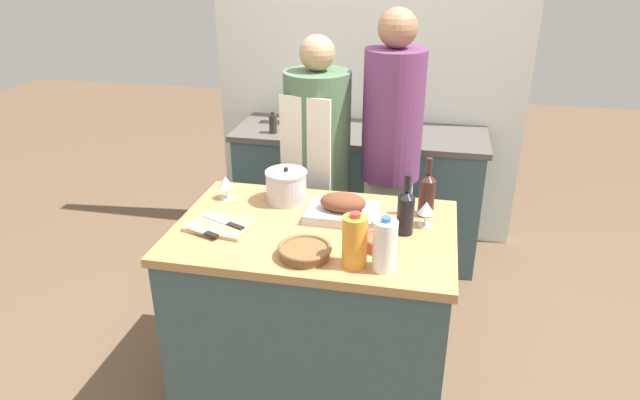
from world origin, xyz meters
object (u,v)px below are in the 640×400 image
at_px(roasting_pan, 343,209).
at_px(stand_mixer, 299,104).
at_px(knife_chef, 225,222).
at_px(person_cook_aproned, 317,167).
at_px(condiment_bottle_short, 273,124).
at_px(cutting_board, 220,225).
at_px(mixing_bowl, 379,241).
at_px(wine_glass_right, 426,209).
at_px(wine_bottle_dark, 427,193).
at_px(wicker_basket, 305,251).
at_px(milk_jug, 385,245).
at_px(knife_paring, 203,232).
at_px(stock_pot, 286,186).
at_px(wine_glass_left, 226,183).
at_px(juice_jug, 355,241).
at_px(person_cook_guest, 391,154).
at_px(condiment_bottle_tall, 336,128).
at_px(wine_bottle_green, 406,211).

relative_size(roasting_pan, stand_mixer, 0.98).
bearing_deg(knife_chef, person_cook_aproned, 73.03).
bearing_deg(condiment_bottle_short, cutting_board, -83.77).
bearing_deg(stand_mixer, mixing_bowl, -65.66).
distance_m(mixing_bowl, wine_glass_right, 0.31).
bearing_deg(wine_bottle_dark, knife_chef, -160.73).
bearing_deg(wine_bottle_dark, mixing_bowl, -116.66).
bearing_deg(wicker_basket, stand_mixer, 104.46).
distance_m(milk_jug, knife_paring, 0.82).
bearing_deg(wine_bottle_dark, person_cook_aproned, 140.97).
xyz_separation_m(stock_pot, wine_glass_left, (-0.31, -0.03, 0.00)).
xyz_separation_m(milk_jug, wine_glass_left, (-0.85, 0.52, -0.02)).
xyz_separation_m(wicker_basket, knife_chef, (-0.42, 0.19, -0.01)).
distance_m(juice_jug, knife_paring, 0.70).
distance_m(wine_bottle_dark, wine_glass_right, 0.12).
xyz_separation_m(wine_bottle_dark, wine_glass_left, (-0.99, -0.01, -0.03)).
xyz_separation_m(wine_glass_right, knife_chef, (-0.89, -0.20, -0.06)).
height_order(milk_jug, wine_glass_right, milk_jug).
height_order(stock_pot, juice_jug, juice_jug).
relative_size(roasting_pan, stock_pot, 1.62).
bearing_deg(wine_glass_left, knife_chef, -70.82).
bearing_deg(person_cook_guest, wine_bottle_dark, -69.01).
distance_m(wine_glass_left, condiment_bottle_tall, 1.16).
relative_size(wicker_basket, knife_chef, 0.99).
xyz_separation_m(stock_pot, milk_jug, (0.54, -0.55, 0.03)).
height_order(stand_mixer, condiment_bottle_tall, stand_mixer).
xyz_separation_m(mixing_bowl, stand_mixer, (-0.76, 1.69, 0.11)).
bearing_deg(wine_glass_left, juice_jug, -35.02).
xyz_separation_m(wicker_basket, stock_pot, (-0.21, 0.52, 0.05)).
xyz_separation_m(knife_paring, condiment_bottle_tall, (0.32, 1.51, 0.03)).
bearing_deg(wine_bottle_green, mixing_bowl, -122.43).
height_order(mixing_bowl, person_cook_guest, person_cook_guest).
distance_m(roasting_pan, wine_glass_right, 0.38).
distance_m(knife_paring, person_cook_aproned, 0.98).
xyz_separation_m(stand_mixer, condiment_bottle_tall, (0.31, -0.24, -0.08)).
height_order(wine_bottle_dark, person_cook_aproned, person_cook_aproned).
relative_size(milk_jug, wine_bottle_dark, 0.80).
xyz_separation_m(cutting_board, wine_glass_right, (0.91, 0.21, 0.08)).
distance_m(wine_bottle_dark, knife_paring, 1.04).
relative_size(wine_bottle_dark, knife_chef, 1.26).
relative_size(roasting_pan, person_cook_guest, 0.19).
bearing_deg(milk_jug, person_cook_guest, 94.11).
bearing_deg(milk_jug, roasting_pan, 119.53).
height_order(roasting_pan, knife_chef, roasting_pan).
relative_size(wine_bottle_green, wine_bottle_dark, 0.98).
xyz_separation_m(wicker_basket, wine_bottle_dark, (0.47, 0.50, 0.09)).
relative_size(juice_jug, condiment_bottle_tall, 1.77).
bearing_deg(wine_glass_left, wine_bottle_green, -12.01).
distance_m(mixing_bowl, knife_chef, 0.71).
distance_m(mixing_bowl, condiment_bottle_tall, 1.52).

